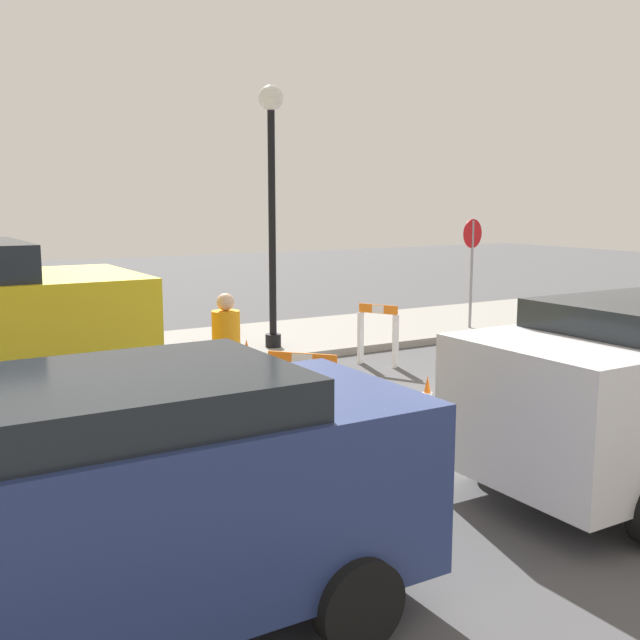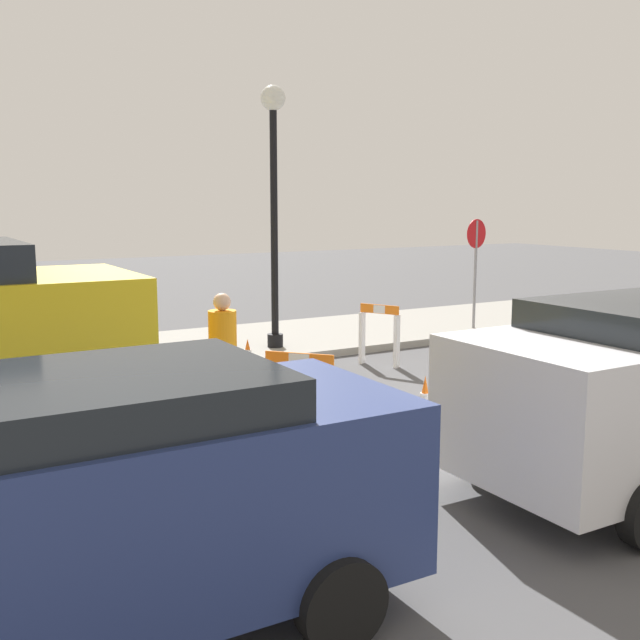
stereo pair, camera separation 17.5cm
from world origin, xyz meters
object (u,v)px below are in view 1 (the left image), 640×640
at_px(person_worker, 227,362).
at_px(parked_car_0, 119,494).
at_px(stop_sign, 472,255).
at_px(streetlamp_post, 272,180).

xyz_separation_m(person_worker, parked_car_0, (-2.22, -3.38, 0.04)).
relative_size(person_worker, parked_car_0, 0.44).
bearing_deg(person_worker, parked_car_0, -151.85).
distance_m(stop_sign, person_worker, 8.33).
height_order(stop_sign, person_worker, stop_sign).
bearing_deg(streetlamp_post, person_worker, -123.53).
bearing_deg(parked_car_0, stop_sign, 37.47).
relative_size(stop_sign, parked_car_0, 0.57).
xyz_separation_m(stop_sign, parked_car_0, (-9.53, -7.31, -0.68)).
xyz_separation_m(streetlamp_post, person_worker, (-2.76, -4.17, -2.20)).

